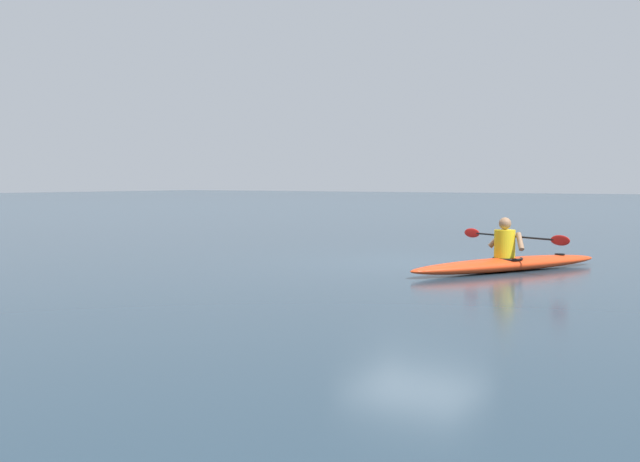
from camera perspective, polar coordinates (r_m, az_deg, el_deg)
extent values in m
plane|color=#233847|center=(14.73, 7.14, -2.39)|extent=(160.00, 160.00, 0.00)
ellipsoid|color=red|center=(13.76, 13.76, -2.40)|extent=(2.35, 4.13, 0.24)
torus|color=black|center=(13.74, 13.71, -1.99)|extent=(0.70, 0.70, 0.04)
cylinder|color=black|center=(14.69, 17.31, -1.65)|extent=(0.18, 0.18, 0.02)
cylinder|color=yellow|center=(13.66, 13.51, -0.92)|extent=(0.36, 0.36, 0.48)
sphere|color=#936B4C|center=(13.64, 13.53, 0.55)|extent=(0.21, 0.21, 0.21)
cylinder|color=black|center=(13.80, 14.10, -0.39)|extent=(1.89, 0.91, 0.03)
ellipsoid|color=red|center=(14.54, 11.18, -0.14)|extent=(0.38, 0.21, 0.17)
ellipsoid|color=red|center=(13.09, 17.35, -0.67)|extent=(0.38, 0.21, 0.17)
cylinder|color=#936B4C|center=(13.91, 12.93, -0.61)|extent=(0.32, 0.15, 0.34)
cylinder|color=#936B4C|center=(13.52, 14.58, -0.76)|extent=(0.24, 0.27, 0.34)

